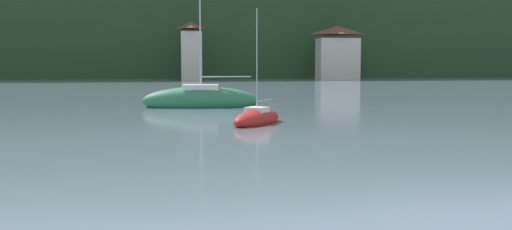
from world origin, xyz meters
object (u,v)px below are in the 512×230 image
object	(u,v)px
shore_building_westcentral	(338,54)
sailboat_far_6	(201,100)
shore_building_west	(191,52)
sailboat_far_2	(257,119)

from	to	relation	value
shore_building_westcentral	sailboat_far_6	xyz separation A→B (m)	(-24.00, -51.26, -3.65)
shore_building_west	sailboat_far_6	size ratio (longest dim) A/B	0.86
sailboat_far_2	sailboat_far_6	xyz separation A→B (m)	(-2.27, 10.56, 0.22)
shore_building_westcentral	sailboat_far_2	size ratio (longest dim) A/B	1.45
shore_building_westcentral	sailboat_far_2	distance (m)	65.64
shore_building_westcentral	sailboat_far_6	size ratio (longest dim) A/B	0.82
sailboat_far_2	sailboat_far_6	world-z (taller)	sailboat_far_6
shore_building_west	sailboat_far_2	world-z (taller)	shore_building_west
shore_building_west	shore_building_westcentral	size ratio (longest dim) A/B	1.05
sailboat_far_2	sailboat_far_6	size ratio (longest dim) A/B	0.57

